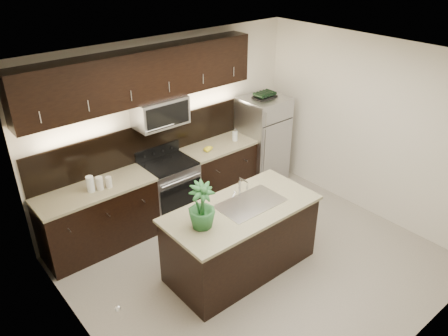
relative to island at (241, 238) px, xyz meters
name	(u,v)px	position (x,y,z in m)	size (l,w,h in m)	color
ground	(257,263)	(0.22, -0.09, -0.47)	(4.50, 4.50, 0.00)	gray
room_walls	(257,153)	(0.11, -0.13, 1.22)	(4.52, 4.02, 2.71)	beige
counter_run	(158,194)	(-0.23, 1.60, 0.00)	(3.51, 0.65, 0.94)	black
upper_fixtures	(145,83)	(-0.21, 1.75, 1.67)	(3.49, 0.40, 1.66)	black
island	(241,238)	(0.00, 0.00, 0.00)	(1.96, 0.96, 0.94)	black
sink_faucet	(250,202)	(0.15, 0.01, 0.48)	(0.84, 0.50, 0.28)	silver
refrigerator	(263,140)	(1.88, 1.54, 0.29)	(0.74, 0.67, 1.53)	#B2B2B7
wine_rack	(265,95)	(1.88, 1.54, 1.10)	(0.38, 0.23, 0.09)	black
plant	(202,206)	(-0.61, 0.00, 0.75)	(0.31, 0.31, 0.56)	#225728
canisters	(97,183)	(-1.16, 1.53, 0.56)	(0.32, 0.15, 0.22)	silver
french_press	(235,135)	(1.24, 1.55, 0.56)	(0.09, 0.09, 0.26)	silver
bananas	(206,150)	(0.62, 1.52, 0.50)	(0.18, 0.14, 0.06)	gold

